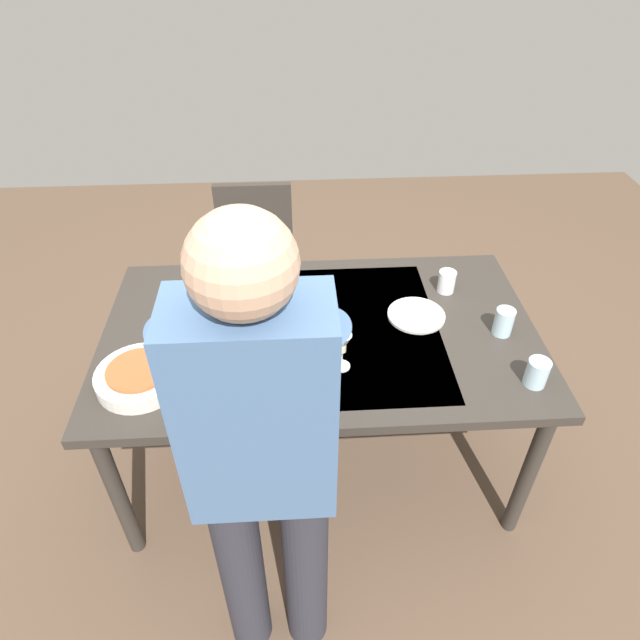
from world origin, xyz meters
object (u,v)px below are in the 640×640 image
Objects in this scene: chair_near at (256,260)px; wine_bottle at (203,372)px; serving_bowl_pasta at (139,376)px; dinner_plate_near at (416,315)px; wine_glass_left at (260,311)px; person_server at (263,461)px; water_cup_near_left at (504,322)px; wine_glass_right at (342,345)px; water_cup_near_right at (537,373)px; water_cup_far_left at (447,281)px; dining_table at (320,343)px.

wine_bottle reaches higher than chair_near.
dinner_plate_near is at bearing -163.23° from serving_bowl_pasta.
person_server is at bearing 92.74° from wine_glass_left.
water_cup_near_left is at bearing 176.44° from wine_glass_left.
chair_near is at bearing -71.92° from wine_glass_right.
wine_bottle reaches higher than wine_glass_left.
serving_bowl_pasta is (0.70, 0.04, -0.07)m from wine_glass_right.
water_cup_near_right is (-0.92, -0.42, -0.15)m from person_server.
wine_bottle is 0.26m from serving_bowl_pasta.
wine_bottle is 1.13m from water_cup_near_right.
serving_bowl_pasta is at bearing -17.68° from wine_bottle.
serving_bowl_pasta is (1.34, 0.19, -0.02)m from water_cup_near_left.
chair_near is at bearing -43.39° from water_cup_near_left.
chair_near is 6.03× the size of wine_glass_left.
wine_bottle is 1.29× the size of dinner_plate_near.
chair_near is 3.03× the size of serving_bowl_pasta.
chair_near is 3.07× the size of wine_bottle.
water_cup_near_left is at bearing 158.75° from dinner_plate_near.
water_cup_far_left is at bearing -149.85° from wine_bottle.
person_server is at bearing 116.05° from wine_bottle.
chair_near is at bearing -107.23° from serving_bowl_pasta.
person_server is 5.63× the size of serving_bowl_pasta.
water_cup_near_left is at bearing 136.61° from chair_near.
wine_glass_left is at bearing -35.72° from wine_glass_right.
chair_near reaches higher than wine_glass_left.
water_cup_far_left is (-0.55, -0.23, 0.12)m from dining_table.
serving_bowl_pasta is (0.24, -0.08, -0.08)m from wine_bottle.
person_server is at bearing 64.94° from wine_glass_right.
wine_glass_left reaches higher than water_cup_far_left.
water_cup_near_left is (-0.70, 0.06, 0.12)m from dining_table.
wine_bottle is 0.89m from dinner_plate_near.
water_cup_near_left is at bearing -166.41° from wine_bottle.
water_cup_near_left is at bearing 117.78° from water_cup_far_left.
wine_glass_left is at bearing 5.73° from dinner_plate_near.
wine_glass_right is 0.44m from dinner_plate_near.
water_cup_far_left is (0.15, -0.29, -0.01)m from water_cup_near_left.
water_cup_far_left is at bearing 142.26° from chair_near.
wine_glass_left reaches higher than dinner_plate_near.
dining_table is 0.81m from water_cup_near_right.
wine_glass_left reaches higher than dining_table.
dinner_plate_near is at bearing -174.27° from wine_glass_left.
chair_near is 3.96× the size of dinner_plate_near.
chair_near is 0.94m from wine_glass_left.
serving_bowl_pasta is at bearing -3.48° from water_cup_near_right.
wine_glass_left reaches higher than serving_bowl_pasta.
wine_glass_right is at bearing 108.08° from chair_near.
dining_table is at bearing -141.22° from wine_bottle.
person_server reaches higher than dining_table.
water_cup_near_right is (-1.13, 0.01, -0.06)m from wine_bottle.
water_cup_near_right is 0.44× the size of dinner_plate_near.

